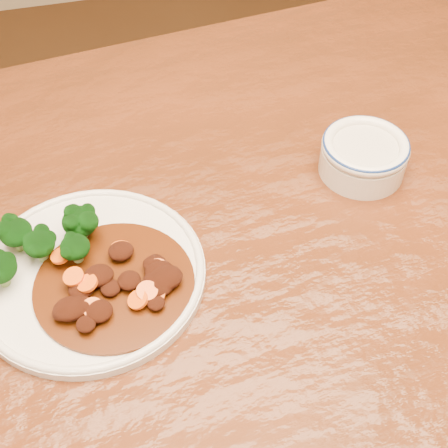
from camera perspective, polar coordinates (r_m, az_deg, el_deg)
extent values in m
cube|color=#56250F|center=(0.71, 7.71, -2.18)|extent=(1.60, 1.07, 0.04)
cylinder|color=silver|center=(0.66, -12.06, -4.55)|extent=(0.24, 0.24, 0.01)
torus|color=silver|center=(0.66, -12.13, -4.27)|extent=(0.24, 0.24, 0.01)
cylinder|color=#7A994F|center=(0.69, -18.17, -1.70)|extent=(0.01, 0.01, 0.01)
ellipsoid|color=black|center=(0.68, -18.52, -0.71)|extent=(0.03, 0.03, 0.03)
cylinder|color=#7A994F|center=(0.68, -16.23, -2.70)|extent=(0.01, 0.01, 0.01)
ellipsoid|color=black|center=(0.66, -16.55, -1.74)|extent=(0.03, 0.03, 0.03)
cylinder|color=#7A994F|center=(0.66, -13.21, -2.98)|extent=(0.01, 0.01, 0.01)
ellipsoid|color=black|center=(0.65, -13.46, -2.05)|extent=(0.03, 0.03, 0.02)
cylinder|color=#7A994F|center=(0.67, -19.48, -4.77)|extent=(0.01, 0.01, 0.01)
cylinder|color=#7A994F|center=(0.68, -12.78, -0.85)|extent=(0.01, 0.01, 0.01)
ellipsoid|color=black|center=(0.67, -13.05, 0.23)|extent=(0.04, 0.04, 0.03)
cylinder|color=#461B07|center=(0.64, -9.99, -5.44)|extent=(0.16, 0.16, 0.00)
ellipsoid|color=black|center=(0.63, -5.97, -4.25)|extent=(0.03, 0.03, 0.01)
ellipsoid|color=black|center=(0.64, -11.39, -4.64)|extent=(0.03, 0.03, 0.02)
ellipsoid|color=black|center=(0.63, -6.03, -5.36)|extent=(0.03, 0.03, 0.02)
ellipsoid|color=black|center=(0.62, -14.54, -7.85)|extent=(0.02, 0.02, 0.01)
ellipsoid|color=black|center=(0.63, -12.95, -5.76)|extent=(0.03, 0.03, 0.01)
ellipsoid|color=black|center=(0.61, -11.37, -7.82)|extent=(0.03, 0.03, 0.01)
ellipsoid|color=black|center=(0.61, -12.51, -8.91)|extent=(0.02, 0.02, 0.01)
ellipsoid|color=black|center=(0.63, -10.33, -5.78)|extent=(0.02, 0.02, 0.01)
ellipsoid|color=black|center=(0.63, -5.35, -4.89)|extent=(0.03, 0.03, 0.02)
ellipsoid|color=black|center=(0.62, -13.09, -7.31)|extent=(0.02, 0.02, 0.01)
ellipsoid|color=black|center=(0.61, -6.23, -7.19)|extent=(0.02, 0.02, 0.01)
ellipsoid|color=black|center=(0.62, -13.85, -7.53)|extent=(0.03, 0.03, 0.02)
ellipsoid|color=black|center=(0.65, -9.41, -2.45)|extent=(0.03, 0.02, 0.01)
ellipsoid|color=black|center=(0.65, -6.31, -3.45)|extent=(0.02, 0.02, 0.01)
ellipsoid|color=black|center=(0.64, -6.38, -3.59)|extent=(0.02, 0.02, 0.01)
ellipsoid|color=black|center=(0.63, -8.66, -5.12)|extent=(0.02, 0.02, 0.01)
cylinder|color=#DF4C0C|center=(0.62, -7.04, -6.09)|extent=(0.02, 0.02, 0.01)
cylinder|color=#DF4C0C|center=(0.61, -7.88, -6.87)|extent=(0.03, 0.03, 0.01)
cylinder|color=#DF4C0C|center=(0.66, -9.41, -2.15)|extent=(0.03, 0.03, 0.01)
cylinder|color=#DF4C0C|center=(0.62, -6.35, -6.35)|extent=(0.02, 0.02, 0.01)
cylinder|color=#DF4C0C|center=(0.66, -14.69, -2.83)|extent=(0.03, 0.03, 0.01)
cylinder|color=#DF4C0C|center=(0.63, -12.38, -5.32)|extent=(0.03, 0.03, 0.01)
cylinder|color=#DF4C0C|center=(0.63, -13.60, -4.69)|extent=(0.03, 0.03, 0.01)
cylinder|color=#DF4C0C|center=(0.62, -11.89, -7.52)|extent=(0.02, 0.02, 0.01)
cylinder|color=#DF4C0C|center=(0.63, -6.08, -4.08)|extent=(0.03, 0.03, 0.01)
cylinder|color=silver|center=(0.77, 12.55, 5.68)|extent=(0.10, 0.10, 0.03)
cylinder|color=beige|center=(0.75, 12.79, 6.80)|extent=(0.08, 0.08, 0.01)
torus|color=silver|center=(0.75, 12.84, 6.99)|extent=(0.10, 0.10, 0.01)
torus|color=navy|center=(0.75, 12.88, 7.19)|extent=(0.10, 0.10, 0.00)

